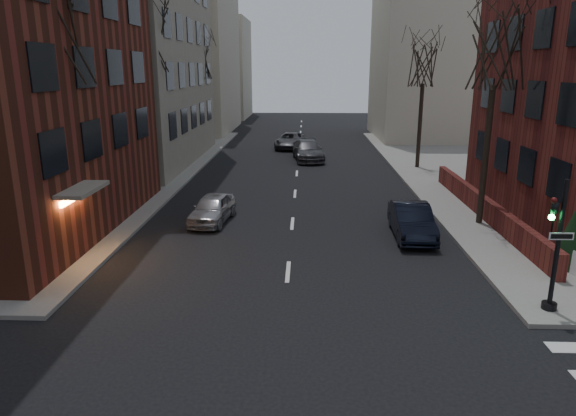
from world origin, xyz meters
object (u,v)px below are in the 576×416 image
Objects in this scene: tree_left_b at (147,37)px; car_lane_silver at (212,208)px; tree_left_c at (197,57)px; car_lane_far at (290,141)px; tree_right_b at (424,62)px; evergreen_shrub at (573,237)px; streetlamp_far at (210,101)px; parked_sedan at (412,221)px; tree_left_a at (49,31)px; streetlamp_near at (142,125)px; tree_right_a at (497,47)px; traffic_signal at (554,254)px; car_lane_gray at (308,151)px.

tree_left_b is 12.42m from car_lane_silver.
tree_left_c is 1.91× the size of car_lane_far.
tree_right_b is at bearing 18.82° from tree_left_b.
tree_left_c is at bearing 124.78° from evergreen_shrub.
parked_sedan is (13.47, -25.80, -3.51)m from streetlamp_far.
evergreen_shrub is (18.49, -29.48, -2.94)m from streetlamp_far.
tree_left_b is (0.00, 12.00, 0.44)m from tree_left_a.
streetlamp_far is at bearing 88.77° from tree_left_a.
tree_left_b is 4.71× the size of evergreen_shrub.
parked_sedan is at bearing -102.61° from tree_right_b.
streetlamp_near is 21.27m from car_lane_far.
tree_left_c and tree_right_a have the same top height.
tree_left_b reaches higher than streetlamp_far.
tree_right_b reaches higher than traffic_signal.
evergreen_shrub is at bearing 56.27° from traffic_signal.
tree_left_a is 28.32m from streetlamp_far.
traffic_signal is 27.33m from car_lane_gray.
tree_left_c is 1.06× the size of tree_right_b.
tree_left_c reaches higher than tree_right_b.
car_lane_silver is at bearing -89.83° from car_lane_far.
tree_right_a is 2.20× the size of parked_sedan.
car_lane_gray is at bearing 81.85° from car_lane_silver.
traffic_signal is 35.76m from tree_left_c.
tree_right_a reaches higher than traffic_signal.
tree_right_b is 20.01m from streetlamp_near.
traffic_signal is at bearing -61.64° from tree_left_c.
streetlamp_near reaches higher than traffic_signal.
car_lane_gray is at bearing 112.57° from evergreen_shrub.
tree_left_a reaches higher than car_lane_gray.
streetlamp_near is 2.74× the size of evergreen_shrub.
car_lane_far is (-9.60, 23.63, -7.32)m from tree_right_a.
evergreen_shrub reaches higher than car_lane_far.
tree_right_b is (17.60, 18.00, -0.88)m from tree_left_a.
car_lane_gray is (-4.47, 19.15, 0.05)m from parked_sedan.
car_lane_silver is at bearing -132.38° from tree_right_b.
car_lane_gray is 24.73m from evergreen_shrub.
tree_left_b is 2.74× the size of car_lane_silver.
tree_left_a is 2.32× the size of parked_sedan.
tree_right_b is at bearing 90.00° from tree_right_a.
tree_right_a is 29.65m from streetlamp_far.
car_lane_silver is at bearing -112.04° from car_lane_gray.
tree_right_b reaches higher than car_lane_silver.
streetlamp_near reaches higher than car_lane_silver.
car_lane_far is (8.00, 15.63, -8.20)m from tree_left_b.
evergreen_shrub is (19.09, -1.48, -7.17)m from tree_left_a.
traffic_signal is at bearing -68.52° from parked_sedan.
car_lane_gray is (-8.00, 3.35, -6.80)m from tree_right_b.
car_lane_far is at bearing 97.38° from car_lane_gray.
tree_right_b reaches higher than streetlamp_near.
tree_left_a is 1.63× the size of streetlamp_far.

